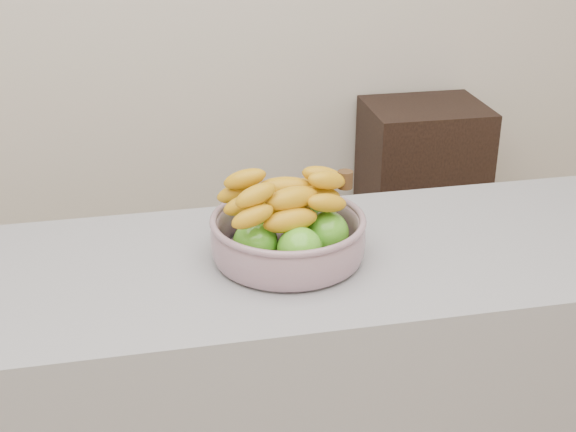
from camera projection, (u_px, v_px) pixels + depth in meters
The scene contains 3 objects.
counter at pixel (237, 429), 1.91m from camera, with size 2.00×0.60×0.90m, color #9B9BA3.
cabinet at pixel (419, 203), 3.22m from camera, with size 0.45×0.36×0.81m, color black.
fruit_bowl at pixel (288, 232), 1.72m from camera, with size 0.34×0.34×0.19m.
Camera 1 is at (-0.19, -0.98, 1.72)m, focal length 50.00 mm.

